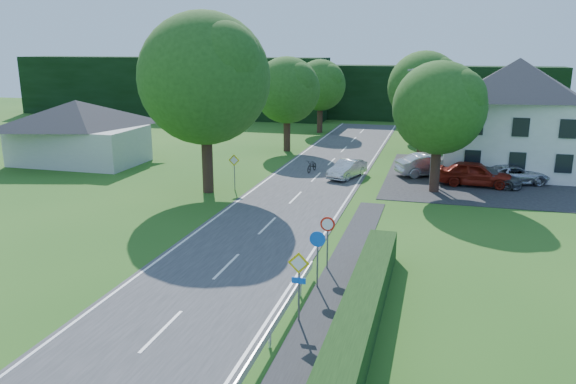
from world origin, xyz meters
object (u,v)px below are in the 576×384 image
(motorcycle, at_px, (312,166))
(parked_car_silver_b, at_px, (514,174))
(parked_car_silver_a, at_px, (430,165))
(moving_car, at_px, (347,169))
(parked_car_red, at_px, (475,173))
(streetlight, at_px, (432,121))
(parasol, at_px, (451,158))
(parked_car_grey, at_px, (487,177))

(motorcycle, height_order, parked_car_silver_b, parked_car_silver_b)
(motorcycle, bearing_deg, parked_car_silver_a, 14.33)
(moving_car, relative_size, parked_car_red, 0.80)
(motorcycle, bearing_deg, streetlight, -3.35)
(motorcycle, relative_size, parked_car_silver_a, 0.35)
(parked_car_red, xyz_separation_m, parked_car_silver_a, (-3.10, 2.30, -0.02))
(parasol, bearing_deg, parked_car_silver_a, -123.39)
(parked_car_grey, xyz_separation_m, parked_car_silver_b, (1.89, 1.25, -0.00))
(moving_car, distance_m, parked_car_silver_a, 6.27)
(parked_car_red, bearing_deg, parasol, 21.41)
(motorcycle, relative_size, parked_car_silver_b, 0.37)
(parked_car_red, bearing_deg, motorcycle, 85.58)
(streetlight, bearing_deg, motorcycle, 168.56)
(streetlight, xyz_separation_m, moving_car, (-5.83, 0.47, -3.77))
(parked_car_red, xyz_separation_m, parasol, (-1.61, 4.56, 0.17))
(parked_car_red, relative_size, parked_car_grey, 1.10)
(parked_car_silver_a, bearing_deg, parked_car_grey, -145.43)
(motorcycle, height_order, parked_car_silver_a, parked_car_silver_a)
(moving_car, distance_m, parked_car_grey, 9.75)
(parked_car_red, height_order, parked_car_grey, parked_car_red)
(parked_car_silver_b, bearing_deg, parked_car_silver_a, 61.84)
(streetlight, height_order, parked_car_grey, streetlight)
(motorcycle, relative_size, parked_car_grey, 0.38)
(parked_car_silver_b, bearing_deg, moving_car, 77.74)
(motorcycle, distance_m, parked_car_grey, 12.76)
(motorcycle, xyz_separation_m, parked_car_grey, (12.69, -1.28, 0.20))
(parasol, bearing_deg, streetlight, -106.67)
(parked_car_silver_a, relative_size, parked_car_grey, 1.10)
(parked_car_grey, relative_size, parked_car_silver_b, 0.96)
(parked_car_red, distance_m, parked_car_silver_a, 3.86)
(parasol, bearing_deg, parked_car_red, -70.61)
(streetlight, relative_size, motorcycle, 4.58)
(moving_car, height_order, parked_car_red, parked_car_red)
(streetlight, xyz_separation_m, parked_car_silver_a, (0.00, 2.74, -3.60))
(parked_car_red, height_order, parasol, parasol)
(streetlight, bearing_deg, parked_car_silver_a, 89.90)
(moving_car, height_order, parasol, parasol)
(parked_car_silver_b, distance_m, parasol, 5.41)
(streetlight, relative_size, moving_car, 2.01)
(parked_car_silver_a, height_order, parked_car_grey, parked_car_silver_a)
(parked_car_silver_b, xyz_separation_m, parasol, (-4.31, 3.25, 0.37))
(motorcycle, distance_m, parked_car_silver_b, 14.58)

